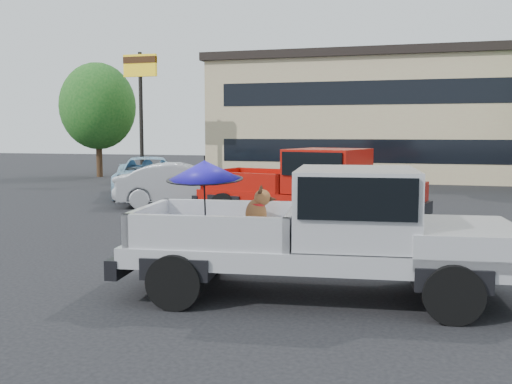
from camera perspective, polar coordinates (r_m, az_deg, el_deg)
ground at (r=10.56m, az=3.66°, el=-7.07°), size 90.00×90.00×0.00m
stripe_left at (r=13.31m, az=-7.35°, el=-4.36°), size 0.12×5.00×0.01m
stripe_right at (r=12.35m, az=19.44°, el=-5.47°), size 0.12×5.00×0.01m
motel_building at (r=31.07m, az=15.30°, el=7.32°), size 20.40×8.40×6.30m
motel_sign at (r=27.02m, az=-11.48°, el=10.71°), size 1.60×0.22×6.00m
tree_left at (r=31.51m, az=-15.54°, el=8.25°), size 3.96×3.96×6.02m
tree_back at (r=34.36m, az=22.13°, el=8.97°), size 4.68×4.68×7.11m
silver_pickup at (r=8.27m, az=8.20°, el=-3.36°), size 5.86×2.56×2.06m
red_pickup at (r=14.70m, az=6.55°, el=0.85°), size 6.29×3.55×1.96m
silver_sedan at (r=18.39m, az=-7.34°, el=0.69°), size 4.47×2.69×1.39m
blue_suv at (r=21.69m, az=-10.79°, el=1.52°), size 4.42×5.76×1.45m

